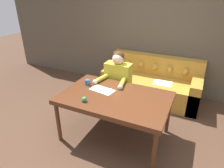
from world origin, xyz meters
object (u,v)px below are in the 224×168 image
(pin_cushion, at_px, (84,99))
(person, at_px, (118,83))
(couch, at_px, (152,84))
(scissors, at_px, (103,90))
(dining_table, at_px, (115,100))
(mug, at_px, (87,82))

(pin_cushion, bearing_deg, person, 85.31)
(couch, height_order, scissors, couch)
(scissors, height_order, pin_cushion, pin_cushion)
(dining_table, relative_size, scissors, 8.08)
(dining_table, height_order, person, person)
(mug, distance_m, pin_cushion, 0.52)
(dining_table, xyz_separation_m, person, (-0.24, 0.64, -0.06))
(scissors, bearing_deg, person, 90.15)
(dining_table, height_order, scissors, scissors)
(dining_table, distance_m, person, 0.69)
(couch, distance_m, pin_cushion, 1.93)
(scissors, distance_m, pin_cushion, 0.41)
(scissors, relative_size, mug, 1.72)
(dining_table, bearing_deg, scissors, 161.86)
(mug, bearing_deg, scissors, -11.88)
(couch, xyz_separation_m, pin_cushion, (-0.50, -1.81, 0.45))
(dining_table, xyz_separation_m, couch, (0.19, 1.48, -0.36))
(dining_table, xyz_separation_m, scissors, (-0.23, 0.08, 0.07))
(mug, bearing_deg, couch, 61.24)
(person, relative_size, pin_cushion, 16.47)
(couch, bearing_deg, person, -116.66)
(person, xyz_separation_m, mug, (-0.31, -0.50, 0.17))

